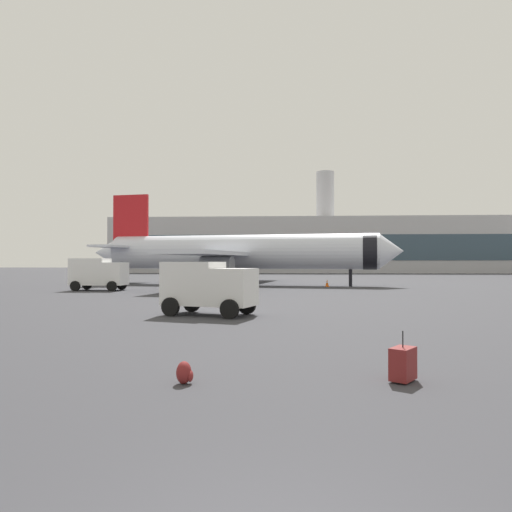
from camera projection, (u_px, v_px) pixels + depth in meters
The scene contains 8 objects.
airplane_at_gate at pixel (239, 252), 52.62m from camera, with size 35.67×32.35×10.50m.
service_truck at pixel (98, 273), 42.65m from camera, with size 4.88×2.68×2.90m.
cargo_van at pixel (208, 285), 22.92m from camera, with size 4.80×3.41×2.60m.
safety_cone_near at pixel (115, 283), 49.74m from camera, with size 0.44×0.44×0.73m.
safety_cone_mid at pixel (327, 283), 49.08m from camera, with size 0.44×0.44×0.77m.
rolling_suitcase at pixel (403, 364), 10.22m from camera, with size 0.70×0.75×1.10m.
traveller_backpack at pixel (185, 373), 10.03m from camera, with size 0.36×0.40×0.48m.
terminal_building at pixel (326, 246), 116.53m from camera, with size 102.09×22.41×24.87m.
Camera 1 is at (0.07, -3.86, 2.60)m, focal length 33.11 mm.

